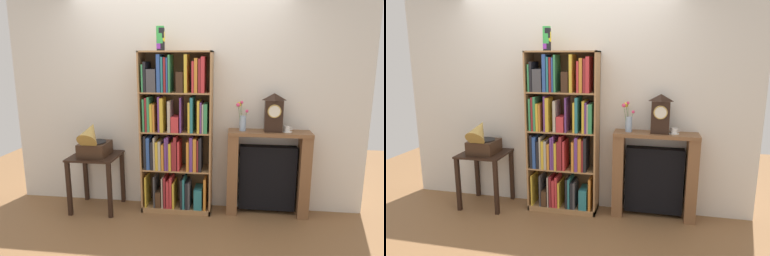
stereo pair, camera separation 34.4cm
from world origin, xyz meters
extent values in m
cube|color=brown|center=(0.00, 0.00, -0.01)|extent=(7.22, 6.40, 0.02)
cube|color=silver|center=(0.05, 0.32, 1.34)|extent=(4.22, 0.08, 2.67)
cube|color=#A87A4C|center=(-0.40, 0.13, 0.94)|extent=(0.02, 0.31, 1.87)
cube|color=#A87A4C|center=(0.40, 0.13, 0.94)|extent=(0.02, 0.31, 1.87)
cube|color=brown|center=(0.00, 0.28, 0.94)|extent=(0.81, 0.01, 1.87)
cube|color=#A87A4C|center=(0.00, 0.13, 1.86)|extent=(0.81, 0.31, 0.02)
cube|color=#A87A4C|center=(0.00, 0.13, 0.03)|extent=(0.81, 0.31, 0.06)
cube|color=gold|center=(-0.36, 0.09, 0.25)|extent=(0.02, 0.22, 0.37)
cube|color=#424247|center=(-0.25, 0.12, 0.25)|extent=(0.02, 0.27, 0.38)
cube|color=#472D1C|center=(-0.21, 0.07, 0.15)|extent=(0.06, 0.18, 0.19)
cube|color=#B2A893|center=(-0.16, 0.10, 0.24)|extent=(0.02, 0.24, 0.37)
cube|color=maroon|center=(-0.13, 0.09, 0.25)|extent=(0.03, 0.22, 0.38)
cube|color=#C63338|center=(-0.09, 0.09, 0.23)|extent=(0.03, 0.23, 0.33)
cube|color=#C63338|center=(-0.06, 0.10, 0.25)|extent=(0.03, 0.23, 0.37)
cube|color=gold|center=(-0.03, 0.11, 0.21)|extent=(0.02, 0.26, 0.31)
cube|color=black|center=(0.07, 0.09, 0.24)|extent=(0.02, 0.21, 0.35)
cube|color=teal|center=(0.09, 0.11, 0.24)|extent=(0.02, 0.25, 0.36)
cube|color=black|center=(0.13, 0.11, 0.22)|extent=(0.03, 0.26, 0.32)
cube|color=#424247|center=(0.16, 0.09, 0.22)|extent=(0.02, 0.21, 0.32)
cube|color=teal|center=(0.26, 0.10, 0.18)|extent=(0.09, 0.24, 0.24)
cube|color=orange|center=(0.34, 0.10, 0.25)|extent=(0.03, 0.23, 0.38)
cube|color=#A87A4C|center=(0.00, 0.13, 0.52)|extent=(0.78, 0.29, 0.02)
cube|color=black|center=(-0.35, 0.09, 0.72)|extent=(0.03, 0.22, 0.40)
cube|color=#2D519E|center=(-0.31, 0.11, 0.71)|extent=(0.04, 0.26, 0.38)
cube|color=black|center=(-0.27, 0.09, 0.69)|extent=(0.03, 0.21, 0.33)
cube|color=#B2A893|center=(-0.24, 0.09, 0.72)|extent=(0.02, 0.21, 0.38)
cube|color=gold|center=(-0.21, 0.11, 0.69)|extent=(0.03, 0.25, 0.33)
cube|color=#B2A893|center=(-0.18, 0.09, 0.69)|extent=(0.03, 0.22, 0.33)
cube|color=orange|center=(-0.14, 0.09, 0.68)|extent=(0.03, 0.22, 0.30)
cube|color=#663884|center=(-0.11, 0.11, 0.72)|extent=(0.03, 0.25, 0.38)
cube|color=#663884|center=(-0.09, 0.11, 0.72)|extent=(0.02, 0.26, 0.39)
cube|color=gold|center=(-0.06, 0.09, 0.68)|extent=(0.03, 0.23, 0.32)
cube|color=maroon|center=(-0.03, 0.09, 0.69)|extent=(0.02, 0.22, 0.34)
cube|color=maroon|center=(0.00, 0.09, 0.72)|extent=(0.03, 0.21, 0.39)
cube|color=#C63338|center=(0.04, 0.09, 0.70)|extent=(0.02, 0.22, 0.34)
cube|color=orange|center=(0.14, 0.09, 0.70)|extent=(0.03, 0.22, 0.34)
cube|color=#663884|center=(0.18, 0.09, 0.72)|extent=(0.04, 0.22, 0.39)
cube|color=orange|center=(0.22, 0.11, 0.72)|extent=(0.04, 0.26, 0.38)
cube|color=maroon|center=(0.26, 0.11, 0.71)|extent=(0.02, 0.27, 0.36)
cube|color=black|center=(0.28, 0.10, 0.72)|extent=(0.03, 0.23, 0.39)
cube|color=#A87A4C|center=(0.00, 0.13, 0.97)|extent=(0.78, 0.29, 0.02)
cube|color=#388E56|center=(-0.35, 0.10, 1.16)|extent=(0.02, 0.24, 0.37)
cube|color=maroon|center=(-0.33, 0.10, 1.17)|extent=(0.02, 0.24, 0.38)
cube|color=#388E56|center=(-0.30, 0.11, 1.17)|extent=(0.03, 0.27, 0.39)
cube|color=gold|center=(-0.27, 0.09, 1.13)|extent=(0.03, 0.22, 0.32)
cube|color=orange|center=(-0.24, 0.11, 1.13)|extent=(0.02, 0.26, 0.31)
cube|color=#663884|center=(-0.18, 0.10, 1.17)|extent=(0.02, 0.24, 0.40)
cube|color=gold|center=(-0.15, 0.08, 1.17)|extent=(0.04, 0.20, 0.38)
cube|color=#B2A893|center=(-0.06, 0.09, 1.15)|extent=(0.03, 0.22, 0.35)
cube|color=#C63338|center=(0.00, 0.09, 1.06)|extent=(0.09, 0.21, 0.18)
cube|color=#663884|center=(0.06, 0.09, 1.17)|extent=(0.02, 0.21, 0.39)
cube|color=gold|center=(0.16, 0.11, 1.14)|extent=(0.02, 0.25, 0.34)
cube|color=teal|center=(0.19, 0.11, 1.17)|extent=(0.03, 0.26, 0.39)
cube|color=gold|center=(0.26, 0.10, 1.15)|extent=(0.03, 0.23, 0.36)
cube|color=#663884|center=(0.29, 0.11, 1.15)|extent=(0.02, 0.27, 0.34)
cube|color=#B2A893|center=(0.31, 0.09, 1.14)|extent=(0.02, 0.22, 0.32)
cube|color=#388E56|center=(0.34, 0.09, 1.14)|extent=(0.04, 0.22, 0.32)
cube|color=#A87A4C|center=(0.00, 0.13, 1.41)|extent=(0.78, 0.29, 0.02)
cube|color=#388E56|center=(-0.36, 0.12, 1.57)|extent=(0.02, 0.27, 0.30)
cube|color=black|center=(-0.33, 0.11, 1.59)|extent=(0.03, 0.25, 0.33)
cube|color=#424247|center=(-0.26, 0.09, 1.55)|extent=(0.10, 0.21, 0.25)
cube|color=#2D519E|center=(-0.17, 0.10, 1.63)|extent=(0.04, 0.24, 0.41)
cube|color=teal|center=(-0.14, 0.10, 1.61)|extent=(0.02, 0.24, 0.38)
cube|color=maroon|center=(-0.11, 0.10, 1.61)|extent=(0.02, 0.24, 0.38)
cube|color=#2D519E|center=(-0.08, 0.10, 1.61)|extent=(0.02, 0.25, 0.38)
cube|color=#388E56|center=(-0.06, 0.09, 1.63)|extent=(0.02, 0.23, 0.41)
cube|color=#382316|center=(0.06, 0.09, 1.53)|extent=(0.08, 0.21, 0.22)
cube|color=gold|center=(0.12, 0.10, 1.63)|extent=(0.03, 0.24, 0.41)
cube|color=#C63338|center=(0.20, 0.11, 1.59)|extent=(0.02, 0.26, 0.34)
cube|color=orange|center=(0.24, 0.10, 1.61)|extent=(0.03, 0.24, 0.37)
cube|color=maroon|center=(0.27, 0.10, 1.60)|extent=(0.03, 0.24, 0.36)
cube|color=#C63338|center=(0.31, 0.10, 1.62)|extent=(0.04, 0.25, 0.39)
cylinder|color=black|center=(-0.16, 0.08, 1.92)|extent=(0.09, 0.09, 0.11)
cylinder|color=purple|center=(-0.16, 0.08, 1.94)|extent=(0.09, 0.09, 0.11)
cylinder|color=#28B2B7|center=(-0.16, 0.08, 1.96)|extent=(0.09, 0.09, 0.11)
cylinder|color=orange|center=(-0.16, 0.08, 1.98)|extent=(0.09, 0.09, 0.11)
cylinder|color=green|center=(-0.16, 0.08, 2.00)|extent=(0.09, 0.09, 0.11)
cylinder|color=yellow|center=(-0.16, 0.08, 2.02)|extent=(0.09, 0.09, 0.11)
cylinder|color=yellow|center=(-0.16, 0.08, 2.04)|extent=(0.09, 0.09, 0.11)
cylinder|color=black|center=(-0.16, 0.08, 2.06)|extent=(0.09, 0.09, 0.11)
cylinder|color=green|center=(-0.16, 0.08, 2.08)|extent=(0.09, 0.09, 0.11)
cube|color=black|center=(-0.96, 0.03, 0.66)|extent=(0.55, 0.51, 0.02)
cube|color=black|center=(-1.20, -0.19, 0.32)|extent=(0.04, 0.04, 0.65)
cube|color=black|center=(-0.72, -0.19, 0.32)|extent=(0.04, 0.04, 0.65)
cube|color=black|center=(-1.20, 0.25, 0.32)|extent=(0.04, 0.04, 0.65)
cube|color=black|center=(-0.72, 0.25, 0.32)|extent=(0.04, 0.04, 0.65)
cube|color=#382316|center=(-0.96, 0.03, 0.75)|extent=(0.32, 0.33, 0.15)
cylinder|color=black|center=(-0.96, 0.03, 0.83)|extent=(0.27, 0.27, 0.01)
cylinder|color=#B79347|center=(-0.96, -0.02, 0.85)|extent=(0.03, 0.03, 0.06)
cone|color=#B79347|center=(-0.96, -0.07, 0.96)|extent=(0.23, 0.35, 0.34)
cube|color=brown|center=(1.05, 0.15, 0.97)|extent=(0.92, 0.27, 0.04)
cube|color=brown|center=(0.65, 0.15, 0.47)|extent=(0.12, 0.24, 0.95)
cube|color=brown|center=(1.45, 0.15, 0.47)|extent=(0.12, 0.24, 0.95)
cube|color=black|center=(1.05, 0.19, 0.43)|extent=(0.64, 0.13, 0.76)
cube|color=black|center=(1.09, 0.15, 1.16)|extent=(0.19, 0.13, 0.35)
pyramid|color=black|center=(1.09, 0.15, 1.38)|extent=(0.19, 0.13, 0.08)
cylinder|color=silver|center=(1.09, 0.08, 1.23)|extent=(0.14, 0.01, 0.14)
torus|color=#B79347|center=(1.09, 0.08, 1.23)|extent=(0.15, 0.01, 0.15)
cylinder|color=#99B2D1|center=(0.75, 0.15, 1.07)|extent=(0.08, 0.08, 0.17)
cylinder|color=#4C753D|center=(0.73, 0.18, 1.14)|extent=(0.05, 0.07, 0.28)
sphere|color=yellow|center=(0.71, 0.22, 1.28)|extent=(0.05, 0.05, 0.05)
cylinder|color=#4C753D|center=(0.72, 0.12, 1.14)|extent=(0.05, 0.03, 0.29)
sphere|color=#EA4275|center=(0.69, 0.11, 1.29)|extent=(0.04, 0.04, 0.04)
cylinder|color=#4C753D|center=(0.77, 0.15, 1.11)|extent=(0.05, 0.03, 0.21)
sphere|color=#EA4275|center=(0.79, 0.16, 1.21)|extent=(0.03, 0.03, 0.03)
cylinder|color=#4C753D|center=(0.74, 0.17, 1.15)|extent=(0.01, 0.02, 0.30)
sphere|color=#EA4275|center=(0.73, 0.18, 1.31)|extent=(0.03, 0.03, 0.03)
cylinder|color=white|center=(1.24, 0.15, 0.99)|extent=(0.11, 0.11, 0.01)
cylinder|color=white|center=(1.24, 0.15, 1.02)|extent=(0.07, 0.07, 0.06)
torus|color=white|center=(1.29, 0.15, 1.03)|extent=(0.04, 0.01, 0.04)
camera|label=1|loc=(0.67, -3.61, 1.80)|focal=31.51mm
camera|label=2|loc=(1.00, -3.55, 1.80)|focal=31.51mm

